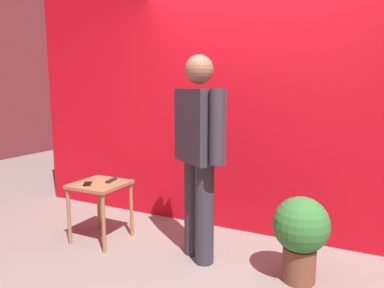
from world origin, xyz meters
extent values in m
plane|color=gray|center=(0.00, 0.00, 0.00)|extent=(12.00, 12.00, 0.00)
cube|color=red|center=(0.00, 1.24, 1.47)|extent=(5.74, 0.12, 2.94)
cylinder|color=#2D2D38|center=(-0.36, 0.49, 0.44)|extent=(0.23, 0.23, 0.89)
cylinder|color=#2D2D38|center=(-0.19, 0.37, 0.44)|extent=(0.23, 0.23, 0.89)
cube|color=#2D2D38|center=(-0.27, 0.43, 1.20)|extent=(0.53, 0.48, 0.63)
cube|color=red|center=(-0.20, 0.53, 1.23)|extent=(0.12, 0.09, 0.53)
cube|color=#384C99|center=(-0.20, 0.53, 1.21)|extent=(0.04, 0.03, 0.48)
cylinder|color=#2D2D38|center=(-0.51, 0.60, 1.22)|extent=(0.17, 0.17, 0.60)
cylinder|color=#2D2D38|center=(-0.04, 0.25, 1.22)|extent=(0.17, 0.17, 0.60)
sphere|color=brown|center=(-0.27, 0.43, 1.68)|extent=(0.24, 0.24, 0.24)
cube|color=olive|center=(-1.32, 0.34, 0.58)|extent=(0.49, 0.49, 0.03)
cylinder|color=olive|center=(-1.54, 0.13, 0.28)|extent=(0.04, 0.04, 0.56)
cylinder|color=olive|center=(-1.11, 0.13, 0.28)|extent=(0.04, 0.04, 0.56)
cylinder|color=olive|center=(-1.54, 0.56, 0.28)|extent=(0.04, 0.04, 0.56)
cylinder|color=olive|center=(-1.11, 0.56, 0.28)|extent=(0.04, 0.04, 0.56)
cube|color=black|center=(-1.39, 0.25, 0.60)|extent=(0.14, 0.16, 0.01)
cube|color=black|center=(-1.26, 0.44, 0.60)|extent=(0.07, 0.18, 0.02)
cylinder|color=brown|center=(0.61, 0.43, 0.14)|extent=(0.26, 0.26, 0.28)
sphere|color=#2D7233|center=(0.61, 0.43, 0.47)|extent=(0.44, 0.44, 0.44)
camera|label=1|loc=(1.00, -2.29, 1.51)|focal=32.97mm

